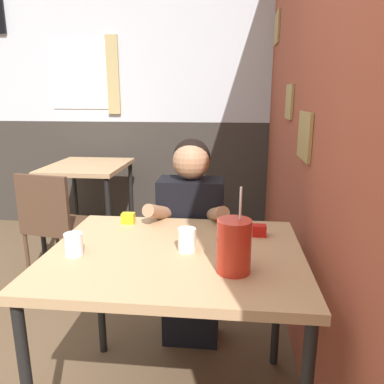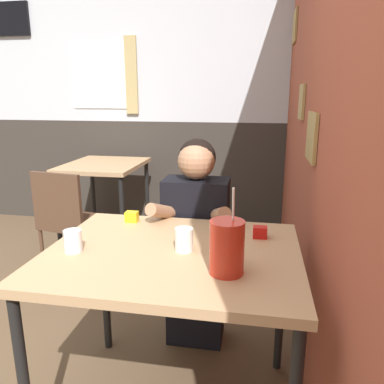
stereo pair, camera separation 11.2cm
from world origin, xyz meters
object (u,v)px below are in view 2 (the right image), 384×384
at_px(main_table, 173,267).
at_px(chair_near_window, 68,217).
at_px(background_table, 104,174).
at_px(person_seated, 196,241).
at_px(cocktail_pitcher, 227,247).

xyz_separation_m(main_table, chair_near_window, (-1.05, 1.09, -0.21)).
xyz_separation_m(main_table, background_table, (-1.05, 1.79, -0.02)).
distance_m(background_table, chair_near_window, 0.72).
relative_size(background_table, chair_near_window, 0.93).
relative_size(person_seated, cocktail_pitcher, 3.73).
distance_m(main_table, cocktail_pitcher, 0.32).
height_order(main_table, background_table, same).
bearing_deg(chair_near_window, cocktail_pitcher, -34.68).
bearing_deg(person_seated, cocktail_pitcher, -71.99).
height_order(background_table, person_seated, person_seated).
xyz_separation_m(main_table, person_seated, (0.01, 0.52, -0.10)).
distance_m(main_table, chair_near_window, 1.53).
bearing_deg(background_table, main_table, -59.52).
xyz_separation_m(chair_near_window, cocktail_pitcher, (1.28, -1.25, 0.38)).
height_order(person_seated, cocktail_pitcher, person_seated).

